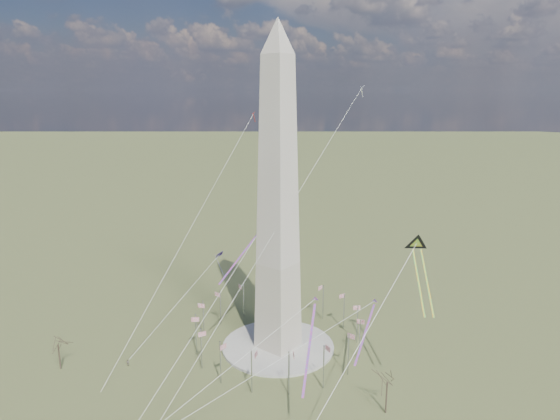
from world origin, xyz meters
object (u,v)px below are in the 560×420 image
Objects in this scene: washington_monument at (278,203)px; person_west at (128,363)px; tree_near at (387,380)px; kite_delta_black at (417,248)px.

washington_monument is 54.01× the size of person_west.
tree_near reaches higher than person_west.
person_west is 0.10× the size of kite_delta_black.
tree_near is 35.64m from kite_delta_black.
kite_delta_black is (-2.53, 19.66, 29.62)m from tree_near.
washington_monument reaches higher than tree_near.
washington_monument is at bearing -130.24° from person_west.
tree_near is at bearing -161.13° from person_west.
person_west is (-71.42, -27.59, -8.51)m from tree_near.
tree_near is 7.15× the size of person_west.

